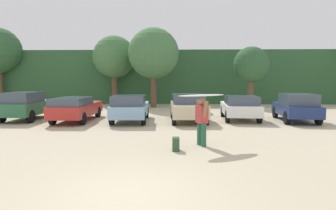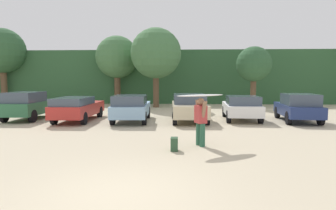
% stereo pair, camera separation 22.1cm
% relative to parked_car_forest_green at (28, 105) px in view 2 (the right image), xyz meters
% --- Properties ---
extents(ground_plane, '(120.00, 120.00, 0.00)m').
position_rel_parked_car_forest_green_xyz_m(ground_plane, '(7.84, -11.03, -0.88)').
color(ground_plane, '#C1B293').
extents(hillside_ridge, '(108.00, 12.00, 5.20)m').
position_rel_parked_car_forest_green_xyz_m(hillside_ridge, '(7.84, 17.39, 1.72)').
color(hillside_ridge, '#2D5633').
rests_on(hillside_ridge, ground_plane).
extents(tree_center, '(4.30, 4.30, 7.26)m').
position_rel_parked_car_forest_green_xyz_m(tree_center, '(-8.13, 10.77, 4.18)').
color(tree_center, brown).
rests_on(tree_center, ground_plane).
extents(tree_far_left, '(3.94, 3.94, 6.43)m').
position_rel_parked_car_forest_green_xyz_m(tree_far_left, '(3.03, 10.52, 3.52)').
color(tree_far_left, brown).
rests_on(tree_far_left, ground_plane).
extents(tree_center_right, '(4.27, 4.27, 6.70)m').
position_rel_parked_car_forest_green_xyz_m(tree_center_right, '(6.90, 8.01, 3.66)').
color(tree_center_right, brown).
rests_on(tree_center_right, ground_plane).
extents(tree_center_left, '(2.91, 2.91, 5.10)m').
position_rel_parked_car_forest_green_xyz_m(tree_center_left, '(15.05, 7.92, 2.71)').
color(tree_center_left, brown).
rests_on(tree_center_left, ground_plane).
extents(parked_car_forest_green, '(1.90, 4.05, 1.67)m').
position_rel_parked_car_forest_green_xyz_m(parked_car_forest_green, '(0.00, 0.00, 0.00)').
color(parked_car_forest_green, '#2D6642').
rests_on(parked_car_forest_green, ground_plane).
extents(parked_car_red, '(1.86, 4.74, 1.41)m').
position_rel_parked_car_forest_green_xyz_m(parked_car_red, '(3.13, -0.43, -0.11)').
color(parked_car_red, '#B72D28').
rests_on(parked_car_red, ground_plane).
extents(parked_car_sky_blue, '(2.05, 4.35, 1.53)m').
position_rel_parked_car_forest_green_xyz_m(parked_car_sky_blue, '(6.27, -0.55, -0.07)').
color(parked_car_sky_blue, '#84ADD1').
rests_on(parked_car_sky_blue, ground_plane).
extents(parked_car_champagne, '(2.09, 4.09, 1.56)m').
position_rel_parked_car_forest_green_xyz_m(parked_car_champagne, '(9.55, -0.28, -0.04)').
color(parked_car_champagne, beige).
rests_on(parked_car_champagne, ground_plane).
extents(parked_car_white, '(2.12, 4.18, 1.45)m').
position_rel_parked_car_forest_green_xyz_m(parked_car_white, '(12.63, 0.39, -0.11)').
color(parked_car_white, white).
rests_on(parked_car_white, ground_plane).
extents(parked_car_navy, '(2.16, 4.20, 1.59)m').
position_rel_parked_car_forest_green_xyz_m(parked_car_navy, '(15.70, -0.08, -0.04)').
color(parked_car_navy, navy).
rests_on(parked_car_navy, ground_plane).
extents(person_adult, '(0.46, 0.75, 1.74)m').
position_rel_parked_car_forest_green_xyz_m(person_adult, '(9.83, -6.39, 0.10)').
color(person_adult, '#26593F').
rests_on(person_adult, ground_plane).
extents(surfboard_white, '(1.96, 1.46, 0.08)m').
position_rel_parked_car_forest_green_xyz_m(surfboard_white, '(9.82, -6.48, 0.96)').
color(surfboard_white, white).
extents(backpack_dropped, '(0.24, 0.34, 0.45)m').
position_rel_parked_car_forest_green_xyz_m(backpack_dropped, '(8.89, -7.19, -0.66)').
color(backpack_dropped, '#2D4C33').
rests_on(backpack_dropped, ground_plane).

